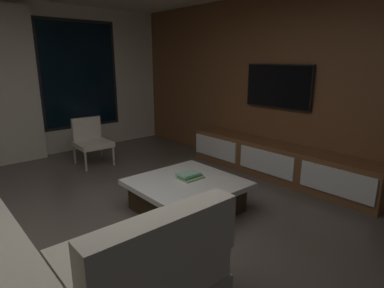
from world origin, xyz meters
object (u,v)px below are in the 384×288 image
(sectional_couch, at_px, (6,269))
(media_console, at_px, (277,162))
(mounted_tv, at_px, (278,86))
(book_stack_on_coffee_table, at_px, (190,176))
(coffee_table, at_px, (187,195))
(accent_chair_near_window, at_px, (91,139))

(sectional_couch, bearing_deg, media_console, 3.65)
(sectional_couch, distance_m, mounted_tv, 4.02)
(sectional_couch, relative_size, book_stack_on_coffee_table, 8.95)
(coffee_table, height_order, book_stack_on_coffee_table, book_stack_on_coffee_table)
(book_stack_on_coffee_table, height_order, mounted_tv, mounted_tv)
(coffee_table, height_order, mounted_tv, mounted_tv)
(book_stack_on_coffee_table, height_order, accent_chair_near_window, accent_chair_near_window)
(book_stack_on_coffee_table, height_order, media_console, media_console)
(coffee_table, height_order, accent_chair_near_window, accent_chair_near_window)
(mounted_tv, bearing_deg, book_stack_on_coffee_table, -177.83)
(accent_chair_near_window, xyz_separation_m, media_console, (1.79, -2.51, -0.18))
(coffee_table, height_order, media_console, media_console)
(mounted_tv, bearing_deg, sectional_couch, -173.60)
(sectional_couch, xyz_separation_m, book_stack_on_coffee_table, (2.05, 0.36, 0.10))
(coffee_table, bearing_deg, accent_chair_near_window, 92.05)
(coffee_table, distance_m, mounted_tv, 2.22)
(coffee_table, xyz_separation_m, media_console, (1.71, -0.08, 0.06))
(book_stack_on_coffee_table, relative_size, mounted_tv, 0.25)
(coffee_table, distance_m, book_stack_on_coffee_table, 0.23)
(sectional_couch, bearing_deg, accent_chair_near_window, 55.63)
(accent_chair_near_window, bearing_deg, book_stack_on_coffee_table, -85.83)
(coffee_table, xyz_separation_m, accent_chair_near_window, (-0.09, 2.42, 0.25))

